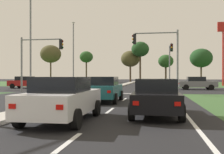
% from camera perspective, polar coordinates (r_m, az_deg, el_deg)
% --- Properties ---
extents(ground_plane, '(200.00, 200.00, 0.00)m').
position_cam_1_polar(ground_plane, '(31.91, -0.88, -2.69)').
color(ground_plane, black).
extents(grass_verge_far_left, '(35.00, 35.00, 0.01)m').
position_cam_1_polar(grass_verge_far_left, '(63.95, -19.89, -1.25)').
color(grass_verge_far_left, '#385B2D').
rests_on(grass_verge_far_left, ground).
extents(median_island_near, '(1.20, 22.00, 0.14)m').
position_cam_1_polar(median_island_near, '(13.66, -15.04, -6.28)').
color(median_island_near, '#ADA89E').
rests_on(median_island_near, ground).
extents(median_island_far, '(1.20, 36.00, 0.14)m').
position_cam_1_polar(median_island_far, '(56.67, 3.54, -1.35)').
color(median_island_far, '#ADA89E').
rests_on(median_island_far, ground).
extents(lane_dash_near, '(0.14, 2.00, 0.01)m').
position_cam_1_polar(lane_dash_near, '(6.74, -9.25, -13.60)').
color(lane_dash_near, silver).
rests_on(lane_dash_near, ground).
extents(lane_dash_second, '(0.14, 2.00, 0.01)m').
position_cam_1_polar(lane_dash_second, '(12.49, -0.44, -7.19)').
color(lane_dash_second, silver).
rests_on(lane_dash_second, ground).
extents(lane_dash_third, '(0.14, 2.00, 0.01)m').
position_cam_1_polar(lane_dash_third, '(18.39, 2.70, -4.81)').
color(lane_dash_third, silver).
rests_on(lane_dash_third, ground).
extents(lane_dash_fourth, '(0.14, 2.00, 0.01)m').
position_cam_1_polar(lane_dash_fourth, '(24.35, 4.30, -3.58)').
color(lane_dash_fourth, silver).
rests_on(lane_dash_fourth, ground).
extents(lane_dash_fifth, '(0.14, 2.00, 0.01)m').
position_cam_1_polar(lane_dash_fifth, '(30.32, 5.26, -2.83)').
color(lane_dash_fifth, silver).
rests_on(lane_dash_fifth, ground).
extents(edge_line_right, '(0.14, 24.00, 0.01)m').
position_cam_1_polar(edge_line_right, '(13.53, 14.64, -6.62)').
color(edge_line_right, silver).
rests_on(edge_line_right, ground).
extents(stop_bar_near, '(6.40, 0.50, 0.01)m').
position_cam_1_polar(stop_bar_near, '(24.49, 5.03, -3.56)').
color(stop_bar_near, silver).
rests_on(stop_bar_near, ground).
extents(crosswalk_bar_near, '(0.70, 2.80, 0.01)m').
position_cam_1_polar(crosswalk_bar_near, '(28.83, -15.39, -3.00)').
color(crosswalk_bar_near, silver).
rests_on(crosswalk_bar_near, ground).
extents(crosswalk_bar_second, '(0.70, 2.80, 0.01)m').
position_cam_1_polar(crosswalk_bar_second, '(28.37, -13.27, -3.05)').
color(crosswalk_bar_second, silver).
rests_on(crosswalk_bar_second, ground).
extents(crosswalk_bar_third, '(0.70, 2.80, 0.01)m').
position_cam_1_polar(crosswalk_bar_third, '(27.95, -11.09, -3.10)').
color(crosswalk_bar_third, silver).
rests_on(crosswalk_bar_third, ground).
extents(crosswalk_bar_fourth, '(0.70, 2.80, 0.01)m').
position_cam_1_polar(crosswalk_bar_fourth, '(27.57, -8.84, -3.14)').
color(crosswalk_bar_fourth, silver).
rests_on(crosswalk_bar_fourth, ground).
extents(crosswalk_bar_fifth, '(0.70, 2.80, 0.01)m').
position_cam_1_polar(crosswalk_bar_fifth, '(27.24, -6.54, -3.18)').
color(crosswalk_bar_fifth, silver).
rests_on(crosswalk_bar_fifth, ground).
extents(crosswalk_bar_sixth, '(0.70, 2.80, 0.01)m').
position_cam_1_polar(crosswalk_bar_sixth, '(26.95, -4.18, -3.21)').
color(crosswalk_bar_sixth, silver).
rests_on(crosswalk_bar_sixth, ground).
extents(crosswalk_bar_seventh, '(0.70, 2.80, 0.01)m').
position_cam_1_polar(crosswalk_bar_seventh, '(26.71, -1.78, -3.24)').
color(crosswalk_bar_seventh, silver).
rests_on(crosswalk_bar_seventh, ground).
extents(crosswalk_bar_eighth, '(0.70, 2.80, 0.01)m').
position_cam_1_polar(crosswalk_bar_eighth, '(26.52, 0.67, -3.27)').
color(crosswalk_bar_eighth, silver).
rests_on(crosswalk_bar_eighth, ground).
extents(car_teal_near, '(2.04, 4.29, 1.57)m').
position_cam_1_polar(car_teal_near, '(16.61, -1.77, -2.59)').
color(car_teal_near, '#19565B').
rests_on(car_teal_near, ground).
extents(car_red_second, '(4.43, 2.08, 1.56)m').
position_cam_1_polar(car_red_second, '(36.88, -18.02, -1.07)').
color(car_red_second, '#A31919').
rests_on(car_red_second, ground).
extents(car_black_third, '(1.98, 4.54, 1.50)m').
position_cam_1_polar(car_black_third, '(11.00, 9.45, -4.19)').
color(car_black_third, black).
rests_on(car_black_third, ground).
extents(car_grey_fourth, '(4.40, 2.08, 1.54)m').
position_cam_1_polar(car_grey_fourth, '(33.17, 17.77, -1.23)').
color(car_grey_fourth, slate).
rests_on(car_grey_fourth, ground).
extents(car_white_sixth, '(2.04, 4.45, 1.58)m').
position_cam_1_polar(car_white_sixth, '(9.66, -10.51, -4.57)').
color(car_white_sixth, silver).
rests_on(car_white_sixth, ground).
extents(traffic_signal_near_right, '(4.24, 0.32, 5.83)m').
position_cam_1_polar(traffic_signal_near_right, '(24.90, 10.47, 5.66)').
color(traffic_signal_near_right, gray).
rests_on(traffic_signal_near_right, ground).
extents(traffic_signal_far_right, '(0.32, 4.87, 5.89)m').
position_cam_1_polar(traffic_signal_far_right, '(36.40, 12.39, 4.05)').
color(traffic_signal_far_right, gray).
rests_on(traffic_signal_far_right, ground).
extents(traffic_signal_near_left, '(4.47, 0.32, 5.48)m').
position_cam_1_polar(traffic_signal_near_left, '(27.42, -15.82, 4.71)').
color(traffic_signal_near_left, gray).
rests_on(traffic_signal_near_left, ground).
extents(street_lamp_second, '(1.74, 1.98, 10.38)m').
position_cam_1_polar(street_lamp_second, '(31.41, -17.40, 7.79)').
color(street_lamp_second, gray).
rests_on(street_lamp_second, ground).
extents(street_lamp_third, '(1.01, 2.19, 10.56)m').
position_cam_1_polar(street_lamp_third, '(46.00, -8.29, 5.48)').
color(street_lamp_third, gray).
rests_on(street_lamp_third, ground).
extents(fastfood_pole_sign, '(1.80, 0.40, 10.60)m').
position_cam_1_polar(fastfood_pole_sign, '(48.25, 22.71, 7.55)').
color(fastfood_pole_sign, red).
rests_on(fastfood_pole_sign, ground).
extents(treeline_near, '(5.22, 5.22, 9.40)m').
position_cam_1_polar(treeline_near, '(68.81, -13.01, 4.82)').
color(treeline_near, '#423323').
rests_on(treeline_near, ground).
extents(treeline_second, '(3.51, 3.51, 8.15)m').
position_cam_1_polar(treeline_second, '(70.45, -5.53, 4.25)').
color(treeline_second, '#423323').
rests_on(treeline_second, ground).
extents(treeline_third, '(4.78, 4.78, 8.02)m').
position_cam_1_polar(treeline_third, '(67.55, 3.95, 3.89)').
color(treeline_third, '#423323').
rests_on(treeline_third, ground).
extents(treeline_fourth, '(4.28, 4.28, 9.97)m').
position_cam_1_polar(treeline_fourth, '(65.18, 6.07, 5.88)').
color(treeline_fourth, '#423323').
rests_on(treeline_fourth, ground).
extents(treeline_fifth, '(3.87, 3.87, 7.09)m').
position_cam_1_polar(treeline_fifth, '(69.44, 11.46, 3.31)').
color(treeline_fifth, '#423323').
rests_on(treeline_fifth, ground).
extents(treeline_sixth, '(5.17, 5.17, 8.01)m').
position_cam_1_polar(treeline_sixth, '(65.36, 18.57, 3.86)').
color(treeline_sixth, '#423323').
rests_on(treeline_sixth, ground).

